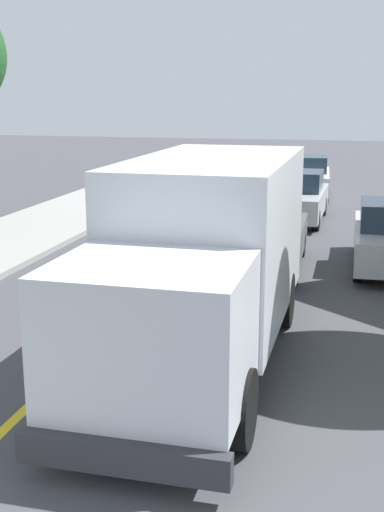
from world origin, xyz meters
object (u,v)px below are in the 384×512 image
(box_truck, at_px, (204,254))
(parked_car_near, at_px, (266,236))
(parked_car_far, at_px, (307,178))
(parked_car_mid, at_px, (296,198))

(box_truck, height_order, parked_car_near, box_truck)
(parked_car_far, bearing_deg, box_truck, -91.08)
(parked_car_mid, bearing_deg, box_truck, -91.80)
(box_truck, height_order, parked_car_far, box_truck)
(parked_car_mid, bearing_deg, parked_car_near, -91.89)
(parked_car_far, bearing_deg, parked_car_near, -90.76)
(parked_car_mid, height_order, parked_car_far, same)
(box_truck, xyz_separation_m, parked_car_near, (0.18, 6.15, -0.97))
(box_truck, relative_size, parked_car_far, 1.61)
(box_truck, xyz_separation_m, parked_car_mid, (0.39, 12.48, -0.97))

